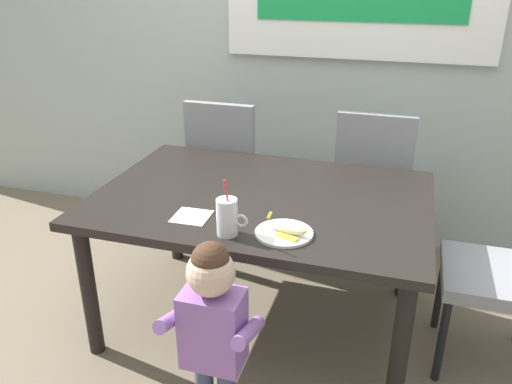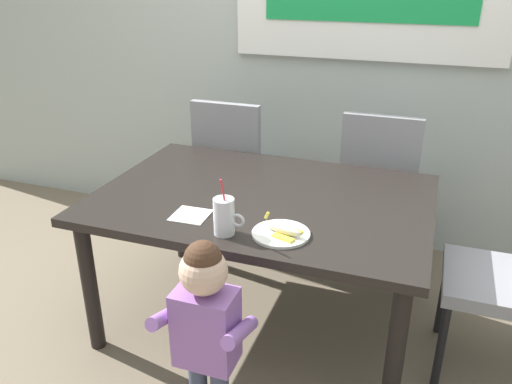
% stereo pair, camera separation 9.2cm
% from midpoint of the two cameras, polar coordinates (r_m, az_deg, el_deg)
% --- Properties ---
extents(ground_plane, '(24.00, 24.00, 0.00)m').
position_cam_midpoint_polar(ground_plane, '(2.74, -0.41, -13.95)').
color(ground_plane, '#7A6B56').
extents(back_wall, '(6.40, 0.17, 2.90)m').
position_cam_midpoint_polar(back_wall, '(3.24, 5.81, 19.70)').
color(back_wall, '#ADB7B2').
rests_on(back_wall, ground).
extents(dining_table, '(1.52, 1.05, 0.71)m').
position_cam_midpoint_polar(dining_table, '(2.41, -0.45, -2.08)').
color(dining_table, black).
rests_on(dining_table, ground).
extents(dining_chair_left, '(0.44, 0.45, 0.96)m').
position_cam_midpoint_polar(dining_chair_left, '(3.19, -4.04, 2.94)').
color(dining_chair_left, gray).
rests_on(dining_chair_left, ground).
extents(dining_chair_right, '(0.44, 0.44, 0.96)m').
position_cam_midpoint_polar(dining_chair_right, '(3.04, 11.95, 1.32)').
color(dining_chair_right, gray).
rests_on(dining_chair_right, ground).
extents(toddler_standing, '(0.33, 0.24, 0.84)m').
position_cam_midpoint_polar(toddler_standing, '(1.89, -6.26, -13.96)').
color(toddler_standing, '#3F4760').
rests_on(toddler_standing, ground).
extents(milk_cup, '(0.13, 0.09, 0.25)m').
position_cam_midpoint_polar(milk_cup, '(2.01, -4.50, -3.01)').
color(milk_cup, silver).
rests_on(milk_cup, dining_table).
extents(snack_plate, '(0.23, 0.23, 0.01)m').
position_cam_midpoint_polar(snack_plate, '(2.03, 1.82, -4.58)').
color(snack_plate, white).
rests_on(snack_plate, dining_table).
extents(peeled_banana, '(0.18, 0.13, 0.07)m').
position_cam_midpoint_polar(peeled_banana, '(2.01, 2.02, -4.03)').
color(peeled_banana, '#F4EAC6').
rests_on(peeled_banana, snack_plate).
extents(paper_napkin, '(0.15, 0.15, 0.00)m').
position_cam_midpoint_polar(paper_napkin, '(2.19, -8.34, -2.71)').
color(paper_napkin, white).
rests_on(paper_napkin, dining_table).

